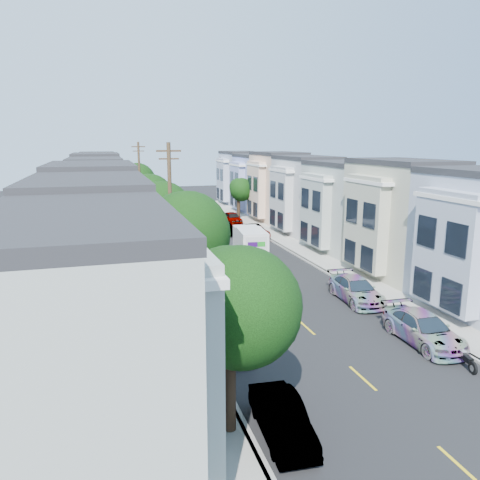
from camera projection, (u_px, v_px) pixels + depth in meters
The scene contains 28 objects.
ground at pixel (270, 294), 31.78m from camera, with size 160.00×160.00×0.00m, color black.
road_slab at pixel (218, 247), 45.87m from camera, with size 12.00×70.00×0.02m, color black.
curb_left at pixel (156, 251), 44.20m from camera, with size 0.30×70.00×0.15m, color gray.
curb_right at pixel (276, 243), 47.51m from camera, with size 0.30×70.00×0.15m, color gray.
sidewalk_left at pixel (142, 252), 43.85m from camera, with size 2.60×70.00×0.15m, color gray.
sidewalk_right at pixel (288, 242), 47.87m from camera, with size 2.60×70.00×0.15m, color gray.
centerline at pixel (218, 247), 45.87m from camera, with size 0.12×70.00×0.01m, color gold.
townhouse_row_left at pixel (100, 255), 42.82m from camera, with size 5.00×70.00×8.50m, color #A3ACA4.
townhouse_row_right at pixel (321, 241), 48.93m from camera, with size 5.00×70.00×8.50m, color #A3ACA4.
tree_a at pixel (238, 308), 15.82m from camera, with size 4.22×4.22×6.80m.
tree_b at pixel (186, 234), 25.37m from camera, with size 4.70×4.70×7.63m.
tree_c at pixel (161, 212), 36.00m from camera, with size 4.70×4.70×7.26m.
tree_d at pixel (149, 198), 45.32m from camera, with size 4.70×4.70×7.17m.
tree_e at pixel (137, 181), 60.34m from camera, with size 4.68×4.68×7.53m.
tree_far_r at pixel (241, 190), 61.61m from camera, with size 3.10×3.10×5.52m.
utility_pole_near at pixel (171, 219), 30.87m from camera, with size 1.60×0.26×10.00m.
utility_pole_far at pixel (140, 185), 55.30m from camera, with size 1.60×0.26×10.00m.
fedex_truck at pixel (250, 242), 41.02m from camera, with size 2.22×5.75×2.76m.
lead_sedan at pixel (225, 229), 51.92m from camera, with size 1.31×3.73×1.24m, color black.
parked_left_a at pixel (282, 419), 16.37m from camera, with size 1.45×4.10×1.37m, color black.
parked_left_b at pixel (228, 335), 23.35m from camera, with size 2.07×4.93×1.48m, color black.
parked_left_c at pixel (199, 292), 30.27m from camera, with size 1.51×3.94×1.28m, color #ACB4BA.
parked_left_d at pixel (175, 253), 40.25m from camera, with size 1.61×4.58×1.53m, color black.
parked_right_a at pixel (423, 329), 23.96m from camera, with size 2.16×5.13×1.54m, color #5A5D65.
parked_right_b at pixel (356, 290), 30.31m from camera, with size 2.14×5.09×1.53m, color silver.
parked_right_c at pixel (255, 231), 50.21m from camera, with size 2.42×5.24×1.46m, color black.
parked_right_d at pixel (232, 218), 58.90m from camera, with size 1.75×4.56×1.48m, color black.
motorcycle at pixel (464, 359), 21.46m from camera, with size 0.25×1.85×0.73m.
Camera 1 is at (-10.43, -28.56, 10.19)m, focal length 35.00 mm.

